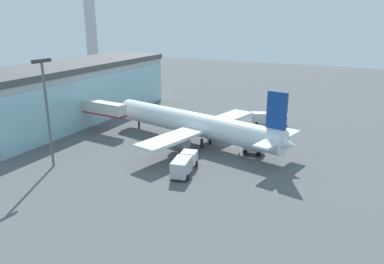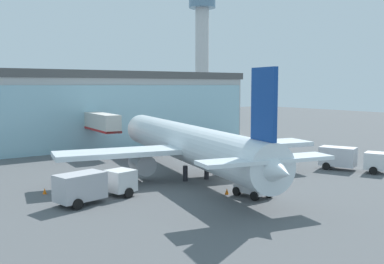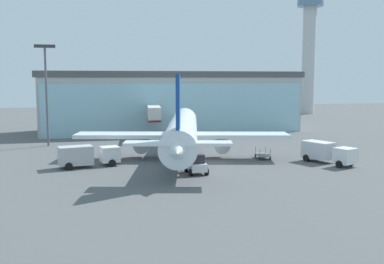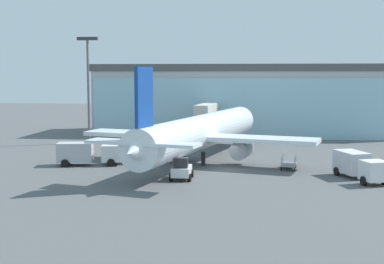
{
  "view_description": "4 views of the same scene",
  "coord_description": "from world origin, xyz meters",
  "px_view_note": "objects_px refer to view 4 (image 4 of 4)",
  "views": [
    {
      "loc": [
        -60.11,
        -23.57,
        21.8
      ],
      "look_at": [
        -6.15,
        3.82,
        2.97
      ],
      "focal_mm": 35.0,
      "sensor_mm": 36.0,
      "label": 1
    },
    {
      "loc": [
        -30.72,
        -35.39,
        9.9
      ],
      "look_at": [
        -1.77,
        6.03,
        4.61
      ],
      "focal_mm": 42.0,
      "sensor_mm": 36.0,
      "label": 2
    },
    {
      "loc": [
        -14.5,
        -55.53,
        10.79
      ],
      "look_at": [
        -2.3,
        3.34,
        3.6
      ],
      "focal_mm": 42.0,
      "sensor_mm": 36.0,
      "label": 3
    },
    {
      "loc": [
        5.45,
        -58.66,
        10.66
      ],
      "look_at": [
        -4.81,
        6.68,
        3.36
      ],
      "focal_mm": 50.0,
      "sensor_mm": 36.0,
      "label": 4
    }
  ],
  "objects_px": {
    "airplane": "(200,133)",
    "baggage_cart": "(289,165)",
    "catering_truck": "(87,153)",
    "fuel_truck": "(358,165)",
    "pushback_tug": "(181,170)",
    "jet_bridge": "(209,112)",
    "apron_light_mast": "(88,79)",
    "safety_cone_nose": "(172,173)",
    "safety_cone_wingtip": "(81,156)"
  },
  "relations": [
    {
      "from": "catering_truck",
      "to": "fuel_truck",
      "type": "height_order",
      "value": "same"
    },
    {
      "from": "airplane",
      "to": "catering_truck",
      "type": "bearing_deg",
      "value": 120.61
    },
    {
      "from": "baggage_cart",
      "to": "jet_bridge",
      "type": "bearing_deg",
      "value": 31.67
    },
    {
      "from": "baggage_cart",
      "to": "safety_cone_nose",
      "type": "bearing_deg",
      "value": 119.55
    },
    {
      "from": "apron_light_mast",
      "to": "baggage_cart",
      "type": "bearing_deg",
      "value": -31.17
    },
    {
      "from": "baggage_cart",
      "to": "pushback_tug",
      "type": "relative_size",
      "value": 0.89
    },
    {
      "from": "fuel_truck",
      "to": "baggage_cart",
      "type": "distance_m",
      "value": 8.36
    },
    {
      "from": "catering_truck",
      "to": "fuel_truck",
      "type": "relative_size",
      "value": 1.0
    },
    {
      "from": "catering_truck",
      "to": "pushback_tug",
      "type": "bearing_deg",
      "value": -40.28
    },
    {
      "from": "baggage_cart",
      "to": "safety_cone_wingtip",
      "type": "height_order",
      "value": "baggage_cart"
    },
    {
      "from": "catering_truck",
      "to": "pushback_tug",
      "type": "distance_m",
      "value": 13.94
    },
    {
      "from": "apron_light_mast",
      "to": "fuel_truck",
      "type": "height_order",
      "value": "apron_light_mast"
    },
    {
      "from": "airplane",
      "to": "safety_cone_nose",
      "type": "relative_size",
      "value": 68.76
    },
    {
      "from": "jet_bridge",
      "to": "apron_light_mast",
      "type": "bearing_deg",
      "value": 113.8
    },
    {
      "from": "apron_light_mast",
      "to": "safety_cone_wingtip",
      "type": "bearing_deg",
      "value": -74.27
    },
    {
      "from": "airplane",
      "to": "baggage_cart",
      "type": "xyz_separation_m",
      "value": [
        10.48,
        -3.23,
        -3.07
      ]
    },
    {
      "from": "jet_bridge",
      "to": "safety_cone_nose",
      "type": "xyz_separation_m",
      "value": [
        -0.29,
        -29.51,
        -4.26
      ]
    },
    {
      "from": "airplane",
      "to": "baggage_cart",
      "type": "height_order",
      "value": "airplane"
    },
    {
      "from": "catering_truck",
      "to": "baggage_cart",
      "type": "bearing_deg",
      "value": -9.7
    },
    {
      "from": "fuel_truck",
      "to": "safety_cone_nose",
      "type": "height_order",
      "value": "fuel_truck"
    },
    {
      "from": "safety_cone_nose",
      "to": "pushback_tug",
      "type": "bearing_deg",
      "value": -56.55
    },
    {
      "from": "airplane",
      "to": "jet_bridge",
      "type": "bearing_deg",
      "value": 15.91
    },
    {
      "from": "safety_cone_wingtip",
      "to": "catering_truck",
      "type": "bearing_deg",
      "value": -62.89
    },
    {
      "from": "jet_bridge",
      "to": "pushback_tug",
      "type": "relative_size",
      "value": 3.88
    },
    {
      "from": "apron_light_mast",
      "to": "catering_truck",
      "type": "height_order",
      "value": "apron_light_mast"
    },
    {
      "from": "jet_bridge",
      "to": "airplane",
      "type": "xyz_separation_m",
      "value": [
        1.43,
        -20.79,
        -0.97
      ]
    },
    {
      "from": "baggage_cart",
      "to": "safety_cone_nose",
      "type": "height_order",
      "value": "baggage_cart"
    },
    {
      "from": "airplane",
      "to": "safety_cone_nose",
      "type": "bearing_deg",
      "value": -179.14
    },
    {
      "from": "catering_truck",
      "to": "fuel_truck",
      "type": "distance_m",
      "value": 30.14
    },
    {
      "from": "jet_bridge",
      "to": "baggage_cart",
      "type": "bearing_deg",
      "value": -148.76
    },
    {
      "from": "pushback_tug",
      "to": "safety_cone_nose",
      "type": "distance_m",
      "value": 2.6
    },
    {
      "from": "airplane",
      "to": "safety_cone_nose",
      "type": "height_order",
      "value": "airplane"
    },
    {
      "from": "fuel_truck",
      "to": "pushback_tug",
      "type": "xyz_separation_m",
      "value": [
        -17.6,
        -2.79,
        -0.49
      ]
    },
    {
      "from": "catering_truck",
      "to": "baggage_cart",
      "type": "distance_m",
      "value": 23.16
    },
    {
      "from": "fuel_truck",
      "to": "safety_cone_wingtip",
      "type": "xyz_separation_m",
      "value": [
        -32.54,
        8.92,
        -1.19
      ]
    },
    {
      "from": "safety_cone_nose",
      "to": "safety_cone_wingtip",
      "type": "bearing_deg",
      "value": 144.65
    },
    {
      "from": "baggage_cart",
      "to": "pushback_tug",
      "type": "bearing_deg",
      "value": 130.33
    },
    {
      "from": "baggage_cart",
      "to": "pushback_tug",
      "type": "xyz_separation_m",
      "value": [
        -10.81,
        -7.58,
        0.47
      ]
    },
    {
      "from": "airplane",
      "to": "catering_truck",
      "type": "relative_size",
      "value": 4.98
    },
    {
      "from": "fuel_truck",
      "to": "jet_bridge",
      "type": "bearing_deg",
      "value": -169.37
    },
    {
      "from": "jet_bridge",
      "to": "airplane",
      "type": "height_order",
      "value": "airplane"
    },
    {
      "from": "jet_bridge",
      "to": "catering_truck",
      "type": "distance_m",
      "value": 27.61
    },
    {
      "from": "jet_bridge",
      "to": "airplane",
      "type": "distance_m",
      "value": 20.86
    },
    {
      "from": "pushback_tug",
      "to": "safety_cone_wingtip",
      "type": "relative_size",
      "value": 5.98
    },
    {
      "from": "safety_cone_wingtip",
      "to": "pushback_tug",
      "type": "bearing_deg",
      "value": -38.08
    },
    {
      "from": "jet_bridge",
      "to": "safety_cone_wingtip",
      "type": "distance_m",
      "value": 24.6
    },
    {
      "from": "baggage_cart",
      "to": "catering_truck",
      "type": "bearing_deg",
      "value": 97.86
    },
    {
      "from": "safety_cone_wingtip",
      "to": "jet_bridge",
      "type": "bearing_deg",
      "value": 55.14
    },
    {
      "from": "fuel_truck",
      "to": "safety_cone_nose",
      "type": "xyz_separation_m",
      "value": [
        -18.98,
        -0.7,
        -1.19
      ]
    },
    {
      "from": "baggage_cart",
      "to": "pushback_tug",
      "type": "height_order",
      "value": "pushback_tug"
    }
  ]
}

